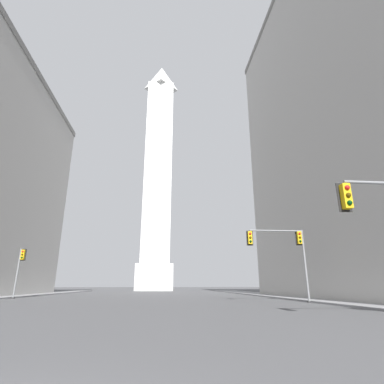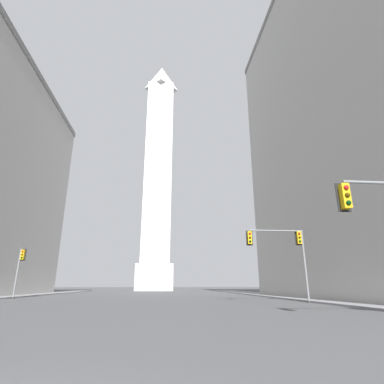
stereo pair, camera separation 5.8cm
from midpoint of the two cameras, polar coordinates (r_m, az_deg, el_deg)
name	(u,v)px [view 2 (the right image)]	position (r m, az deg, el deg)	size (l,w,h in m)	color
sidewalk_right	(312,299)	(34.04, 21.90, -18.38)	(5.00, 92.09, 0.15)	gray
obelisk	(158,171)	(85.38, -6.42, 3.93)	(9.24, 9.24, 67.37)	silver
traffic_light_mid_right	(285,246)	(28.19, 17.27, -9.80)	(5.30, 0.52, 6.18)	slate
traffic_light_mid_left	(20,265)	(39.88, -29.94, -11.95)	(0.77, 0.51, 5.43)	slate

